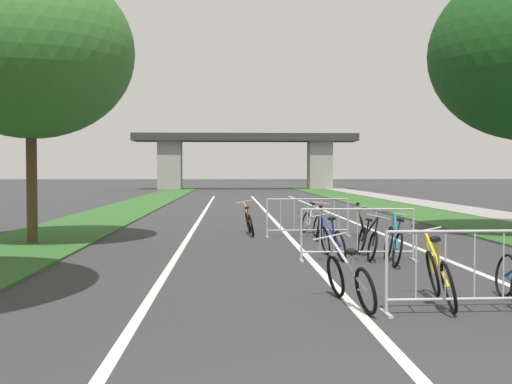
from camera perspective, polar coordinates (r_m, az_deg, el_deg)
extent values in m
cube|color=#2D5B26|center=(32.73, -11.00, -1.21)|extent=(2.98, 72.02, 0.05)
cube|color=#2D5B26|center=(33.37, 11.54, -1.16)|extent=(2.98, 72.02, 0.05)
cube|color=gray|center=(34.10, 15.83, -1.10)|extent=(2.28, 72.02, 0.08)
cube|color=silver|center=(23.81, 1.43, -2.38)|extent=(0.14, 41.66, 0.01)
cube|color=silver|center=(24.16, 7.92, -2.33)|extent=(0.14, 41.66, 0.01)
cube|color=silver|center=(23.78, -5.17, -2.39)|extent=(0.14, 41.66, 0.01)
cube|color=#2D2D30|center=(62.50, -1.01, 5.09)|extent=(22.65, 3.74, 0.75)
cube|color=gray|center=(62.68, -8.01, 2.48)|extent=(2.33, 2.40, 4.90)
cube|color=gray|center=(63.07, 5.96, 2.48)|extent=(2.33, 2.40, 4.90)
cylinder|color=#4C3823|center=(15.81, -20.15, 0.47)|extent=(0.25, 0.25, 2.83)
ellipsoid|color=#38702D|center=(16.07, -20.29, 12.23)|extent=(4.97, 4.97, 4.23)
cylinder|color=#ADADB2|center=(7.80, 12.05, -7.34)|extent=(0.04, 0.04, 1.05)
cube|color=#ADADB2|center=(7.90, 12.03, -10.99)|extent=(0.07, 0.44, 0.03)
cylinder|color=#ADADB2|center=(8.11, 19.72, -3.46)|extent=(2.24, 0.09, 0.04)
cylinder|color=#ADADB2|center=(8.23, 19.65, -9.36)|extent=(2.24, 0.09, 0.04)
cylinder|color=#ADADB2|center=(7.90, 14.68, -6.59)|extent=(0.02, 0.02, 0.87)
cylinder|color=#ADADB2|center=(8.02, 17.23, -6.48)|extent=(0.02, 0.02, 0.87)
cylinder|color=#ADADB2|center=(8.16, 19.69, -6.36)|extent=(0.02, 0.02, 0.87)
cylinder|color=#ADADB2|center=(8.32, 22.06, -6.24)|extent=(0.02, 0.02, 0.87)
cylinder|color=#ADADB2|center=(12.19, 4.25, -3.98)|extent=(0.04, 0.04, 1.05)
cube|color=#ADADB2|center=(12.26, 4.25, -6.36)|extent=(0.07, 0.44, 0.03)
cylinder|color=#ADADB2|center=(12.62, 14.44, -3.84)|extent=(0.04, 0.04, 1.05)
cube|color=#ADADB2|center=(12.68, 14.42, -6.14)|extent=(0.07, 0.44, 0.03)
cylinder|color=#ADADB2|center=(12.32, 9.45, -1.59)|extent=(2.24, 0.08, 0.04)
cylinder|color=#ADADB2|center=(12.40, 9.43, -5.51)|extent=(2.24, 0.08, 0.04)
cylinder|color=#ADADB2|center=(12.23, 6.00, -3.55)|extent=(0.02, 0.02, 0.87)
cylinder|color=#ADADB2|center=(12.28, 7.72, -3.53)|extent=(0.02, 0.02, 0.87)
cylinder|color=#ADADB2|center=(12.35, 9.44, -3.51)|extent=(0.02, 0.02, 0.87)
cylinder|color=#ADADB2|center=(12.42, 11.13, -3.49)|extent=(0.02, 0.02, 0.87)
cylinder|color=#ADADB2|center=(12.51, 12.80, -3.46)|extent=(0.02, 0.02, 0.87)
cylinder|color=#ADADB2|center=(16.60, 1.03, -2.42)|extent=(0.04, 0.04, 1.05)
cube|color=#ADADB2|center=(16.65, 1.03, -4.17)|extent=(0.08, 0.44, 0.03)
cylinder|color=#ADADB2|center=(16.99, 8.56, -2.34)|extent=(0.04, 0.04, 1.05)
cube|color=#ADADB2|center=(17.04, 8.56, -4.06)|extent=(0.08, 0.44, 0.03)
cylinder|color=#ADADB2|center=(16.73, 4.85, -0.66)|extent=(2.24, 0.15, 0.04)
cylinder|color=#ADADB2|center=(16.79, 4.84, -3.56)|extent=(2.24, 0.15, 0.04)
cylinder|color=#ADADB2|center=(16.64, 2.31, -2.10)|extent=(0.02, 0.02, 0.87)
cylinder|color=#ADADB2|center=(16.69, 3.58, -2.09)|extent=(0.02, 0.02, 0.87)
cylinder|color=#ADADB2|center=(16.75, 4.84, -2.08)|extent=(0.02, 0.02, 0.87)
cylinder|color=#ADADB2|center=(16.82, 6.10, -2.07)|extent=(0.02, 0.02, 0.87)
cylinder|color=#ADADB2|center=(16.90, 7.34, -2.06)|extent=(0.02, 0.02, 0.87)
torus|color=black|center=(9.35, 22.22, -7.23)|extent=(0.14, 0.63, 0.62)
cylinder|color=#1E389E|center=(9.20, 22.60, -7.53)|extent=(0.04, 0.33, 0.07)
torus|color=black|center=(15.80, 5.80, -3.34)|extent=(0.24, 0.68, 0.67)
torus|color=black|center=(16.78, 5.84, -3.04)|extent=(0.24, 0.68, 0.67)
cylinder|color=red|center=(16.24, 5.95, -2.16)|extent=(0.26, 0.94, 0.62)
cylinder|color=red|center=(16.06, 5.92, -2.38)|extent=(0.11, 0.13, 0.59)
cylinder|color=red|center=(15.96, 5.79, -3.38)|extent=(0.07, 0.32, 0.08)
cylinder|color=red|center=(16.73, 5.97, -2.04)|extent=(0.11, 0.11, 0.60)
cube|color=black|center=(16.01, 6.06, -1.34)|extent=(0.14, 0.25, 0.06)
cylinder|color=#99999E|center=(16.69, 6.10, -1.03)|extent=(0.44, 0.10, 0.08)
torus|color=black|center=(13.33, 9.82, -4.46)|extent=(0.19, 0.61, 0.61)
torus|color=black|center=(12.28, 10.78, -5.00)|extent=(0.19, 0.61, 0.61)
cylinder|color=black|center=(12.81, 10.54, -3.41)|extent=(0.14, 1.05, 0.61)
cylinder|color=black|center=(13.02, 10.27, -3.69)|extent=(0.16, 0.12, 0.51)
cylinder|color=black|center=(13.16, 9.94, -4.63)|extent=(0.05, 0.35, 0.07)
cylinder|color=black|center=(12.29, 11.05, -3.64)|extent=(0.16, 0.09, 0.59)
cube|color=black|center=(13.04, 10.48, -2.57)|extent=(0.11, 0.24, 0.07)
cylinder|color=#99999E|center=(12.30, 11.31, -2.28)|extent=(0.48, 0.04, 0.13)
torus|color=black|center=(17.85, 4.66, -2.83)|extent=(0.27, 0.63, 0.61)
torus|color=black|center=(16.85, 5.76, -3.12)|extent=(0.27, 0.63, 0.61)
cylinder|color=silver|center=(17.37, 5.33, -2.16)|extent=(0.33, 1.01, 0.52)
cylinder|color=silver|center=(17.56, 5.12, -2.08)|extent=(0.16, 0.15, 0.61)
cylinder|color=silver|center=(17.69, 4.81, -2.95)|extent=(0.08, 0.34, 0.07)
cylinder|color=silver|center=(16.87, 5.90, -2.28)|extent=(0.13, 0.11, 0.50)
cube|color=black|center=(17.60, 5.28, -1.09)|extent=(0.15, 0.26, 0.07)
cylinder|color=#99999E|center=(16.89, 6.04, -1.44)|extent=(0.43, 0.11, 0.12)
torus|color=black|center=(7.76, 10.18, -9.06)|extent=(0.26, 0.62, 0.60)
torus|color=black|center=(8.76, 7.42, -7.79)|extent=(0.26, 0.62, 0.60)
cylinder|color=#B7B7BC|center=(8.17, 8.44, -6.47)|extent=(0.33, 1.04, 0.61)
cylinder|color=#B7B7BC|center=(7.99, 9.08, -7.25)|extent=(0.13, 0.14, 0.51)
cylinder|color=#B7B7BC|center=(7.92, 9.72, -8.99)|extent=(0.08, 0.35, 0.07)
cylinder|color=#B7B7BC|center=(8.67, 7.15, -5.97)|extent=(0.14, 0.11, 0.58)
cube|color=black|center=(7.90, 8.88, -5.53)|extent=(0.15, 0.25, 0.07)
cylinder|color=#99999E|center=(8.60, 6.88, -4.13)|extent=(0.49, 0.11, 0.12)
torus|color=black|center=(11.61, 13.04, -5.23)|extent=(0.23, 0.70, 0.68)
torus|color=black|center=(12.59, 12.25, -4.67)|extent=(0.23, 0.70, 0.68)
cylinder|color=#197A7F|center=(12.05, 12.91, -3.53)|extent=(0.24, 0.96, 0.64)
cylinder|color=#197A7F|center=(11.87, 13.01, -3.92)|extent=(0.14, 0.13, 0.58)
cylinder|color=#197A7F|center=(11.77, 12.88, -5.26)|extent=(0.05, 0.33, 0.08)
cylinder|color=#197A7F|center=(12.54, 12.52, -3.31)|extent=(0.14, 0.10, 0.61)
cube|color=black|center=(11.82, 13.29, -2.55)|extent=(0.13, 0.25, 0.07)
cylinder|color=#99999E|center=(12.50, 12.79, -1.94)|extent=(0.51, 0.08, 0.12)
torus|color=black|center=(8.07, 17.51, -8.46)|extent=(0.28, 0.69, 0.66)
torus|color=black|center=(9.10, 16.16, -7.27)|extent=(0.28, 0.69, 0.66)
cylinder|color=gold|center=(8.50, 16.41, -5.85)|extent=(0.06, 1.05, 0.64)
cylinder|color=gold|center=(8.31, 16.72, -6.32)|extent=(0.19, 0.10, 0.63)
cylinder|color=gold|center=(8.24, 17.30, -8.42)|extent=(0.09, 0.35, 0.08)
cylinder|color=gold|center=(9.03, 15.80, -5.40)|extent=(0.17, 0.07, 0.62)
cube|color=black|center=(8.23, 16.34, -4.22)|extent=(0.14, 0.25, 0.07)
cylinder|color=#99999E|center=(8.96, 15.43, -3.49)|extent=(0.46, 0.10, 0.13)
torus|color=black|center=(16.67, -0.45, -3.15)|extent=(0.20, 0.63, 0.62)
torus|color=black|center=(17.70, -0.75, -2.85)|extent=(0.20, 0.63, 0.62)
cylinder|color=orange|center=(17.13, -0.80, -2.00)|extent=(0.22, 1.01, 0.64)
cylinder|color=orange|center=(16.94, -0.68, -2.34)|extent=(0.15, 0.13, 0.53)
cylinder|color=orange|center=(16.84, -0.49, -3.17)|extent=(0.04, 0.34, 0.07)
cylinder|color=orange|center=(17.65, -0.94, -1.89)|extent=(0.16, 0.10, 0.61)
cube|color=black|center=(16.88, -0.85, -1.47)|extent=(0.12, 0.25, 0.07)
cylinder|color=#99999E|center=(17.60, -1.13, -0.92)|extent=(0.49, 0.05, 0.12)
torus|color=black|center=(17.07, 9.84, -3.03)|extent=(0.29, 0.65, 0.63)
torus|color=black|center=(16.00, 9.95, -3.36)|extent=(0.29, 0.65, 0.63)
cylinder|color=#1E7238|center=(16.54, 9.70, -2.26)|extent=(0.34, 1.02, 0.57)
cylinder|color=#1E7238|center=(16.74, 9.68, -2.18)|extent=(0.17, 0.15, 0.65)
cylinder|color=#1E7238|center=(16.90, 9.87, -3.16)|extent=(0.08, 0.35, 0.07)
cylinder|color=#1E7238|center=(16.00, 9.75, -2.40)|extent=(0.15, 0.11, 0.54)
cube|color=black|center=(16.76, 9.45, -1.07)|extent=(0.15, 0.26, 0.07)
cylinder|color=#99999E|center=(16.01, 9.56, -1.44)|extent=(0.42, 0.11, 0.12)
torus|color=black|center=(12.23, 7.84, -5.01)|extent=(0.24, 0.63, 0.61)
torus|color=black|center=(13.19, 6.46, -4.50)|extent=(0.24, 0.63, 0.61)
cylinder|color=#1E389E|center=(12.64, 6.94, -3.53)|extent=(0.27, 0.98, 0.58)
cylinder|color=#1E389E|center=(12.46, 7.23, -3.76)|extent=(0.14, 0.14, 0.58)
cylinder|color=#1E389E|center=(12.39, 7.62, -5.02)|extent=(0.06, 0.33, 0.07)
cylinder|color=#1E389E|center=(13.13, 6.28, -3.33)|extent=(0.14, 0.11, 0.55)
cube|color=black|center=(12.39, 7.06, -2.47)|extent=(0.14, 0.25, 0.07)
cylinder|color=#99999E|center=(13.07, 6.11, -2.15)|extent=(0.43, 0.09, 0.11)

